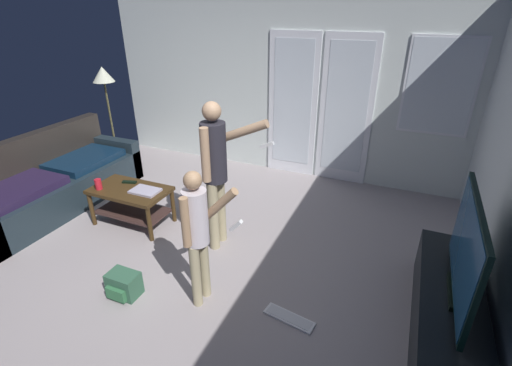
# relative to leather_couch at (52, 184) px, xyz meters

# --- Properties ---
(ground_plane) EXTENTS (5.44, 5.42, 0.02)m
(ground_plane) POSITION_rel_leather_couch_xyz_m (2.23, -0.41, -0.31)
(ground_plane) COLOR #9B9092
(wall_back_with_doors) EXTENTS (5.44, 0.09, 2.68)m
(wall_back_with_doors) POSITION_rel_leather_couch_xyz_m (2.35, 2.27, 1.00)
(wall_back_with_doors) COLOR silver
(wall_back_with_doors) RESTS_ON ground_plane
(leather_couch) EXTENTS (0.87, 2.30, 0.90)m
(leather_couch) POSITION_rel_leather_couch_xyz_m (0.00, 0.00, 0.00)
(leather_couch) COLOR #1E2A31
(leather_couch) RESTS_ON ground_plane
(coffee_table) EXTENTS (0.91, 0.51, 0.46)m
(coffee_table) POSITION_rel_leather_couch_xyz_m (1.23, 0.05, 0.03)
(coffee_table) COLOR #3D2A14
(coffee_table) RESTS_ON ground_plane
(tv_stand) EXTENTS (0.46, 1.72, 0.43)m
(tv_stand) POSITION_rel_leather_couch_xyz_m (4.61, -0.34, -0.09)
(tv_stand) COLOR black
(tv_stand) RESTS_ON ground_plane
(flat_screen_tv) EXTENTS (0.08, 1.19, 0.76)m
(flat_screen_tv) POSITION_rel_leather_couch_xyz_m (4.60, -0.34, 0.51)
(flat_screen_tv) COLOR black
(flat_screen_tv) RESTS_ON tv_stand
(person_adult) EXTENTS (0.68, 0.44, 1.58)m
(person_adult) POSITION_rel_leather_couch_xyz_m (2.38, 0.07, 0.65)
(person_adult) COLOR tan
(person_adult) RESTS_ON ground_plane
(person_child) EXTENTS (0.46, 0.34, 1.26)m
(person_child) POSITION_rel_leather_couch_xyz_m (2.65, -0.74, 0.45)
(person_child) COLOR tan
(person_child) RESTS_ON ground_plane
(floor_lamp) EXTENTS (0.32, 0.32, 1.54)m
(floor_lamp) POSITION_rel_leather_couch_xyz_m (-0.29, 1.46, 1.01)
(floor_lamp) COLOR #3B272E
(floor_lamp) RESTS_ON ground_plane
(backpack) EXTENTS (0.28, 0.23, 0.23)m
(backpack) POSITION_rel_leather_couch_xyz_m (1.96, -0.97, -0.19)
(backpack) COLOR #325C44
(backpack) RESTS_ON ground_plane
(loose_keyboard) EXTENTS (0.46, 0.20, 0.02)m
(loose_keyboard) POSITION_rel_leather_couch_xyz_m (3.43, -0.66, -0.29)
(loose_keyboard) COLOR white
(loose_keyboard) RESTS_ON ground_plane
(laptop_closed) EXTENTS (0.32, 0.22, 0.03)m
(laptop_closed) POSITION_rel_leather_couch_xyz_m (1.45, 0.06, 0.17)
(laptop_closed) COLOR #B3ACC1
(laptop_closed) RESTS_ON coffee_table
(cup_near_edge) EXTENTS (0.08, 0.08, 0.12)m
(cup_near_edge) POSITION_rel_leather_couch_xyz_m (0.91, -0.09, 0.21)
(cup_near_edge) COLOR red
(cup_near_edge) RESTS_ON coffee_table
(tv_remote_black) EXTENTS (0.18, 0.10, 0.02)m
(tv_remote_black) POSITION_rel_leather_couch_xyz_m (1.13, 0.17, 0.16)
(tv_remote_black) COLOR black
(tv_remote_black) RESTS_ON coffee_table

